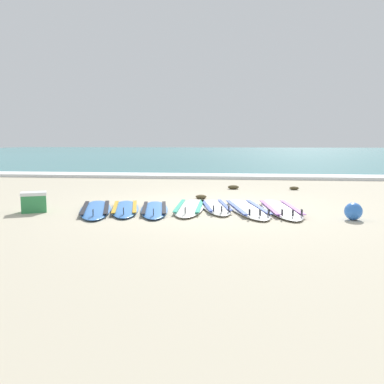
% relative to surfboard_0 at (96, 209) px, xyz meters
% --- Properties ---
extents(ground_plane, '(80.00, 80.00, 0.00)m').
position_rel_surfboard_0_xyz_m(ground_plane, '(2.17, 0.71, -0.04)').
color(ground_plane, '#B7AD93').
extents(sea, '(80.00, 60.00, 0.10)m').
position_rel_surfboard_0_xyz_m(sea, '(2.17, 36.70, 0.01)').
color(sea, teal).
rests_on(sea, ground).
extents(wave_foam_strip, '(80.00, 1.27, 0.11)m').
position_rel_surfboard_0_xyz_m(wave_foam_strip, '(2.17, 7.34, 0.02)').
color(wave_foam_strip, white).
rests_on(wave_foam_strip, ground).
extents(surfboard_0, '(1.21, 2.34, 0.18)m').
position_rel_surfboard_0_xyz_m(surfboard_0, '(0.00, 0.00, 0.00)').
color(surfboard_0, '#3875CC').
rests_on(surfboard_0, ground).
extents(surfboard_1, '(1.00, 2.13, 0.18)m').
position_rel_surfboard_0_xyz_m(surfboard_1, '(0.53, 0.15, 0.00)').
color(surfboard_1, '#3875CC').
rests_on(surfboard_1, ground).
extents(surfboard_2, '(0.88, 2.10, 0.18)m').
position_rel_surfboard_0_xyz_m(surfboard_2, '(1.12, 0.11, 0.00)').
color(surfboard_2, '#3875CC').
rests_on(surfboard_2, ground).
extents(surfboard_3, '(0.62, 2.24, 0.18)m').
position_rel_surfboard_0_xyz_m(surfboard_3, '(1.76, 0.40, 0.00)').
color(surfboard_3, silver).
rests_on(surfboard_3, ground).
extents(surfboard_4, '(0.89, 2.07, 0.18)m').
position_rel_surfboard_0_xyz_m(surfboard_4, '(2.26, 0.53, 0.00)').
color(surfboard_4, silver).
rests_on(surfboard_4, ground).
extents(surfboard_5, '(1.10, 2.50, 0.18)m').
position_rel_surfboard_0_xyz_m(surfboard_5, '(2.87, 0.39, 0.00)').
color(surfboard_5, white).
rests_on(surfboard_5, ground).
extents(surfboard_6, '(0.89, 2.48, 0.18)m').
position_rel_surfboard_0_xyz_m(surfboard_6, '(3.51, 0.43, 0.00)').
color(surfboard_6, white).
rests_on(surfboard_6, ground).
extents(cooler_box, '(0.55, 0.48, 0.38)m').
position_rel_surfboard_0_xyz_m(cooler_box, '(-1.11, -0.23, 0.16)').
color(cooler_box, '#338C4C').
rests_on(cooler_box, ground).
extents(beach_ball, '(0.30, 0.30, 0.30)m').
position_rel_surfboard_0_xyz_m(beach_ball, '(4.64, -0.37, 0.11)').
color(beach_ball, blue).
rests_on(beach_ball, ground).
extents(seaweed_clump_near_shoreline, '(0.26, 0.20, 0.09)m').
position_rel_surfboard_0_xyz_m(seaweed_clump_near_shoreline, '(1.85, 1.91, 0.01)').
color(seaweed_clump_near_shoreline, '#4C4228').
rests_on(seaweed_clump_near_shoreline, ground).
extents(seaweed_clump_mid_sand, '(0.31, 0.25, 0.11)m').
position_rel_surfboard_0_xyz_m(seaweed_clump_mid_sand, '(2.57, 3.89, 0.02)').
color(seaweed_clump_mid_sand, '#4C4228').
rests_on(seaweed_clump_mid_sand, ground).
extents(seaweed_clump_by_the_boards, '(0.26, 0.21, 0.09)m').
position_rel_surfboard_0_xyz_m(seaweed_clump_by_the_boards, '(4.22, 3.91, 0.01)').
color(seaweed_clump_by_the_boards, '#4C4228').
rests_on(seaweed_clump_by_the_boards, ground).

